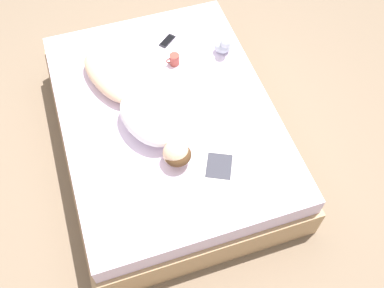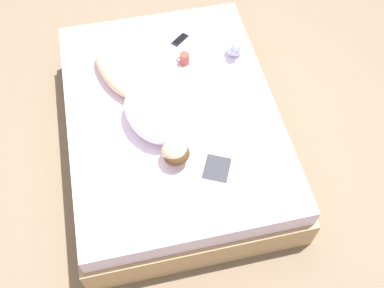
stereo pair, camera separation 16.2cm
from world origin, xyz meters
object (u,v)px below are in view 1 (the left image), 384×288
object	(u,v)px
person	(138,109)
open_magazine	(238,168)
coffee_mug	(174,59)
cell_phone	(167,41)

from	to	relation	value
person	open_magazine	distance (m)	0.80
coffee_mug	cell_phone	distance (m)	0.26
person	coffee_mug	world-z (taller)	person
coffee_mug	cell_phone	bearing A→B (deg)	-93.84
coffee_mug	cell_phone	size ratio (longest dim) A/B	0.65
open_magazine	coffee_mug	world-z (taller)	coffee_mug
open_magazine	coffee_mug	distance (m)	1.03
cell_phone	open_magazine	bearing A→B (deg)	145.11
person	cell_phone	xyz separation A→B (m)	(-0.41, -0.67, -0.09)
open_magazine	coffee_mug	xyz separation A→B (m)	(0.12, -1.02, 0.04)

